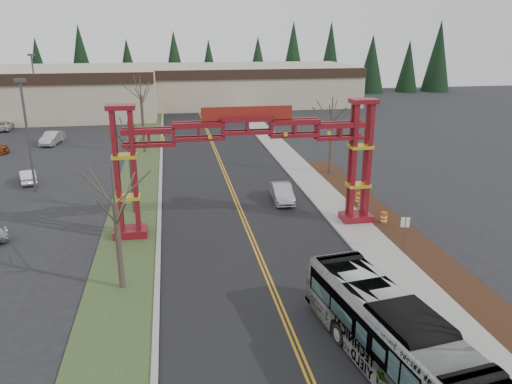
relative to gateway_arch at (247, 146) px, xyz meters
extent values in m
cube|color=black|center=(0.00, 7.00, -5.97)|extent=(12.00, 110.00, 0.02)
cube|color=orange|center=(-0.12, 7.00, -5.96)|extent=(0.12, 100.00, 0.01)
cube|color=orange|center=(0.12, 7.00, -5.96)|extent=(0.12, 100.00, 0.01)
cube|color=#9A9B96|center=(6.15, 7.00, -5.91)|extent=(0.30, 110.00, 0.15)
cube|color=gray|center=(7.60, 7.00, -5.91)|extent=(2.60, 110.00, 0.14)
cube|color=black|center=(10.20, -8.00, -5.92)|extent=(2.60, 50.00, 0.12)
cube|color=#364723|center=(-8.00, 7.00, -5.94)|extent=(4.00, 110.00, 0.08)
cube|color=#9A9B96|center=(-6.15, 7.00, -5.91)|extent=(0.30, 110.00, 0.15)
cube|color=maroon|center=(-8.00, 0.00, -5.68)|extent=(2.20, 1.60, 0.60)
cube|color=maroon|center=(-8.55, -0.35, -1.38)|extent=(0.28, 0.28, 8.00)
cube|color=maroon|center=(-7.45, -0.35, -1.38)|extent=(0.28, 0.28, 8.00)
cube|color=maroon|center=(-8.55, 0.35, -1.38)|extent=(0.28, 0.28, 8.00)
cube|color=maroon|center=(-7.45, 0.35, -1.38)|extent=(0.28, 0.28, 8.00)
cube|color=yellow|center=(-8.00, 0.00, -3.18)|extent=(1.60, 1.10, 0.22)
cube|color=yellow|center=(-8.00, 0.00, -0.38)|extent=(1.60, 1.10, 0.22)
cube|color=maroon|center=(-8.00, 0.00, 2.77)|extent=(1.80, 1.20, 0.30)
cube|color=maroon|center=(8.00, 0.00, -5.68)|extent=(2.20, 1.60, 0.60)
cube|color=maroon|center=(7.45, -0.35, -1.38)|extent=(0.28, 0.28, 8.00)
cube|color=maroon|center=(8.55, -0.35, -1.38)|extent=(0.28, 0.28, 8.00)
cube|color=maroon|center=(7.45, 0.35, -1.38)|extent=(0.28, 0.28, 8.00)
cube|color=maroon|center=(8.55, 0.35, -1.38)|extent=(0.28, 0.28, 8.00)
cube|color=yellow|center=(8.00, 0.00, -3.18)|extent=(1.60, 1.10, 0.22)
cube|color=yellow|center=(8.00, 0.00, -0.38)|extent=(1.60, 1.10, 0.22)
cube|color=maroon|center=(8.00, 0.00, 2.77)|extent=(1.80, 1.20, 0.30)
cube|color=maroon|center=(0.00, 0.00, 1.52)|extent=(16.00, 0.90, 1.00)
cube|color=maroon|center=(0.00, 0.00, 0.62)|extent=(16.00, 0.90, 0.60)
cube|color=maroon|center=(0.00, 0.00, 2.17)|extent=(6.00, 0.25, 0.90)
cube|color=tan|center=(-30.00, 54.00, -2.23)|extent=(46.00, 22.00, 7.50)
cube|color=tan|center=(10.00, 62.00, -2.48)|extent=(38.00, 20.00, 7.00)
cube|color=black|center=(10.00, 51.90, 0.22)|extent=(38.00, 0.40, 1.60)
cone|color=black|center=(-29.50, 74.00, 0.52)|extent=(5.60, 5.60, 13.00)
cylinder|color=#382D26|center=(-29.50, 74.00, -5.18)|extent=(0.80, 0.80, 1.60)
cone|color=black|center=(-21.00, 74.00, 0.52)|extent=(5.60, 5.60, 13.00)
cylinder|color=#382D26|center=(-21.00, 74.00, -5.18)|extent=(0.80, 0.80, 1.60)
cone|color=black|center=(-12.50, 74.00, 0.52)|extent=(5.60, 5.60, 13.00)
cylinder|color=#382D26|center=(-12.50, 74.00, -5.18)|extent=(0.80, 0.80, 1.60)
cone|color=black|center=(-4.00, 74.00, 0.52)|extent=(5.60, 5.60, 13.00)
cylinder|color=#382D26|center=(-4.00, 74.00, -5.18)|extent=(0.80, 0.80, 1.60)
cone|color=black|center=(4.50, 74.00, 0.52)|extent=(5.60, 5.60, 13.00)
cylinder|color=#382D26|center=(4.50, 74.00, -5.18)|extent=(0.80, 0.80, 1.60)
cone|color=black|center=(13.00, 74.00, 0.52)|extent=(5.60, 5.60, 13.00)
cylinder|color=#382D26|center=(13.00, 74.00, -5.18)|extent=(0.80, 0.80, 1.60)
cone|color=black|center=(21.50, 74.00, 0.52)|extent=(5.60, 5.60, 13.00)
cylinder|color=#382D26|center=(21.50, 74.00, -5.18)|extent=(0.80, 0.80, 1.60)
cone|color=black|center=(30.00, 74.00, 0.52)|extent=(5.60, 5.60, 13.00)
cylinder|color=#382D26|center=(30.00, 74.00, -5.18)|extent=(0.80, 0.80, 1.60)
cone|color=black|center=(38.50, 74.00, 0.52)|extent=(5.60, 5.60, 13.00)
cylinder|color=#382D26|center=(38.50, 74.00, -5.18)|extent=(0.80, 0.80, 1.60)
cone|color=black|center=(47.00, 74.00, 0.52)|extent=(5.60, 5.60, 13.00)
cylinder|color=#382D26|center=(47.00, 74.00, -5.18)|extent=(0.80, 0.80, 1.60)
cone|color=black|center=(55.50, 74.00, 0.52)|extent=(5.60, 5.60, 13.00)
cylinder|color=#382D26|center=(55.50, 74.00, -5.18)|extent=(0.80, 0.80, 1.60)
imported|color=#B7B9BF|center=(3.39, -16.00, -4.42)|extent=(4.21, 11.45, 3.12)
imported|color=#A5A8AD|center=(3.67, 5.39, -5.27)|extent=(1.70, 4.38, 1.42)
imported|color=white|center=(-18.06, 14.37, -5.37)|extent=(2.35, 3.93, 1.22)
imported|color=#B6BABE|center=(-19.29, 30.96, -5.23)|extent=(2.34, 4.79, 1.51)
imported|color=silver|center=(-27.84, 41.48, -5.32)|extent=(2.71, 4.96, 1.32)
cylinder|color=#382D26|center=(-8.00, -7.22, -3.57)|extent=(0.31, 0.31, 4.83)
cylinder|color=#382D26|center=(-8.00, -7.22, -0.19)|extent=(0.12, 0.12, 2.12)
cylinder|color=#382D26|center=(-8.00, 4.58, -3.45)|extent=(0.30, 0.30, 5.06)
cylinder|color=#382D26|center=(-8.00, 4.58, 0.02)|extent=(0.11, 0.11, 2.08)
cylinder|color=#382D26|center=(-8.00, 24.50, -2.75)|extent=(0.32, 0.32, 6.47)
cylinder|color=#382D26|center=(-8.00, 24.50, 1.49)|extent=(0.12, 0.12, 2.21)
cylinder|color=#382D26|center=(10.00, 12.49, -3.30)|extent=(0.31, 0.31, 5.36)
cylinder|color=#382D26|center=(10.00, 12.49, 0.34)|extent=(0.12, 0.12, 2.12)
cylinder|color=#3F3F44|center=(-16.76, 11.45, -1.31)|extent=(0.21, 0.21, 9.34)
cube|color=#3F3F44|center=(-16.76, 11.45, 3.46)|extent=(0.83, 0.42, 0.26)
cylinder|color=#3F3F44|center=(-23.50, 43.56, -1.04)|extent=(0.22, 0.22, 9.89)
cube|color=#3F3F44|center=(-23.50, 43.56, 4.02)|extent=(0.88, 0.44, 0.27)
cylinder|color=#3F3F44|center=(9.02, -5.51, -4.81)|extent=(0.06, 0.06, 2.34)
cube|color=white|center=(9.02, -5.51, -3.96)|extent=(0.52, 0.18, 0.64)
cylinder|color=#CC500B|center=(9.78, -0.81, -5.53)|extent=(0.47, 0.47, 0.90)
cylinder|color=white|center=(9.78, -0.81, -5.40)|extent=(0.49, 0.49, 0.11)
cylinder|color=white|center=(9.78, -0.81, -5.67)|extent=(0.49, 0.49, 0.11)
cylinder|color=#CC500B|center=(9.11, 1.67, -5.46)|extent=(0.54, 0.54, 1.04)
cylinder|color=white|center=(9.11, 1.67, -5.31)|extent=(0.56, 0.56, 0.12)
cylinder|color=white|center=(9.11, 1.67, -5.62)|extent=(0.56, 0.56, 0.12)
cylinder|color=#CC500B|center=(9.58, 3.56, -5.51)|extent=(0.49, 0.49, 0.94)
cylinder|color=white|center=(9.58, 3.56, -5.37)|extent=(0.51, 0.51, 0.11)
cylinder|color=white|center=(9.58, 3.56, -5.65)|extent=(0.51, 0.51, 0.11)
camera|label=1|loc=(-4.98, -32.19, 7.39)|focal=35.00mm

